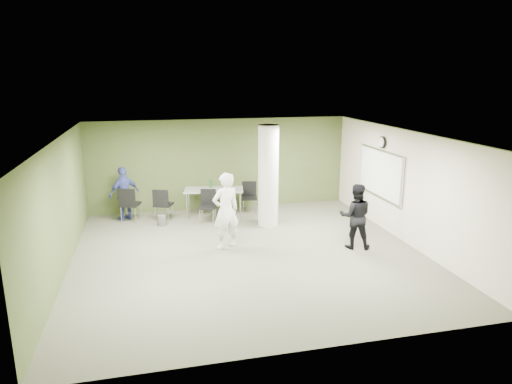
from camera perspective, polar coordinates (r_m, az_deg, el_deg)
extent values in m
plane|color=#525341|center=(10.83, -0.95, -7.75)|extent=(8.00, 8.00, 0.00)
plane|color=white|center=(10.11, -1.02, 7.12)|extent=(8.00, 8.00, 0.00)
cube|color=#455528|center=(14.22, -4.42, 3.48)|extent=(8.00, 2.80, 0.02)
cube|color=#455528|center=(10.33, -23.22, -1.83)|extent=(0.02, 8.00, 2.80)
cube|color=beige|center=(11.86, 18.25, 0.60)|extent=(0.02, 8.00, 2.80)
cylinder|color=silver|center=(12.50, 1.55, 2.00)|extent=(0.56, 0.56, 2.80)
cube|color=silver|center=(12.82, 15.26, 2.26)|extent=(0.04, 2.30, 1.30)
cube|color=white|center=(12.81, 15.16, 2.26)|extent=(0.02, 2.20, 1.20)
cylinder|color=black|center=(12.68, 15.52, 6.02)|extent=(0.05, 0.32, 0.32)
cylinder|color=white|center=(12.66, 15.40, 6.02)|extent=(0.02, 0.26, 0.26)
cube|color=gray|center=(13.54, -5.30, 0.28)|extent=(1.83, 1.04, 0.04)
cylinder|color=silver|center=(13.41, -8.62, -1.77)|extent=(0.04, 0.04, 0.77)
cylinder|color=silver|center=(13.34, -1.98, -1.69)|extent=(0.04, 0.04, 0.77)
cylinder|color=silver|center=(13.98, -8.39, -1.09)|extent=(0.04, 0.04, 0.77)
cylinder|color=silver|center=(13.92, -2.03, -1.00)|extent=(0.04, 0.04, 0.77)
cylinder|color=#194B1F|center=(13.68, -5.70, 1.05)|extent=(0.07, 0.07, 0.25)
cylinder|color=#B2B2B7|center=(13.67, -3.33, 0.94)|extent=(0.06, 0.06, 0.18)
cylinder|color=#4C4C4C|center=(13.04, -11.68, -3.49)|extent=(0.25, 0.25, 0.29)
cube|color=black|center=(13.54, -15.44, -1.51)|extent=(0.63, 0.63, 0.05)
cube|color=black|center=(13.27, -15.85, -0.64)|extent=(0.47, 0.19, 0.49)
cylinder|color=silver|center=(13.73, -14.26, -2.33)|extent=(0.02, 0.02, 0.47)
cylinder|color=silver|center=(13.87, -15.89, -2.27)|extent=(0.02, 0.02, 0.47)
cylinder|color=silver|center=(13.36, -14.83, -2.84)|extent=(0.02, 0.02, 0.47)
cylinder|color=silver|center=(13.50, -16.50, -2.77)|extent=(0.02, 0.02, 0.47)
cube|color=black|center=(13.40, -11.48, -1.55)|extent=(0.62, 0.62, 0.05)
cube|color=black|center=(13.13, -11.86, -0.72)|extent=(0.44, 0.21, 0.47)
cylinder|color=silver|center=(13.58, -10.37, -2.36)|extent=(0.02, 0.02, 0.45)
cylinder|color=silver|center=(13.71, -11.93, -2.27)|extent=(0.02, 0.02, 0.45)
cylinder|color=silver|center=(13.22, -10.91, -2.84)|extent=(0.02, 0.02, 0.45)
cylinder|color=silver|center=(13.36, -12.51, -2.75)|extent=(0.02, 0.02, 0.45)
cube|color=black|center=(13.03, -6.10, -1.88)|extent=(0.57, 0.57, 0.05)
cube|color=black|center=(13.16, -5.98, -0.58)|extent=(0.43, 0.16, 0.45)
cylinder|color=silver|center=(12.95, -7.03, -3.10)|extent=(0.02, 0.02, 0.43)
cylinder|color=silver|center=(12.89, -5.36, -3.13)|extent=(0.02, 0.02, 0.43)
cylinder|color=silver|center=(13.30, -6.75, -2.61)|extent=(0.02, 0.02, 0.43)
cylinder|color=silver|center=(13.24, -5.13, -2.64)|extent=(0.02, 0.02, 0.43)
cube|color=black|center=(13.91, -0.83, -0.74)|extent=(0.54, 0.54, 0.05)
cube|color=black|center=(14.05, -0.85, 0.46)|extent=(0.44, 0.12, 0.45)
cylinder|color=silver|center=(13.79, -1.60, -1.90)|extent=(0.02, 0.02, 0.43)
cylinder|color=silver|center=(13.80, -0.02, -1.88)|extent=(0.02, 0.02, 0.43)
cylinder|color=silver|center=(14.16, -1.61, -1.47)|extent=(0.02, 0.02, 0.43)
cylinder|color=silver|center=(14.16, -0.08, -1.45)|extent=(0.02, 0.02, 0.43)
imported|color=white|center=(10.92, -3.80, -2.38)|extent=(0.79, 0.64, 1.87)
imported|color=black|center=(11.22, 12.33, -2.97)|extent=(0.93, 0.83, 1.59)
imported|color=#3A4391|center=(13.63, -16.12, -0.20)|extent=(0.98, 0.80, 1.56)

